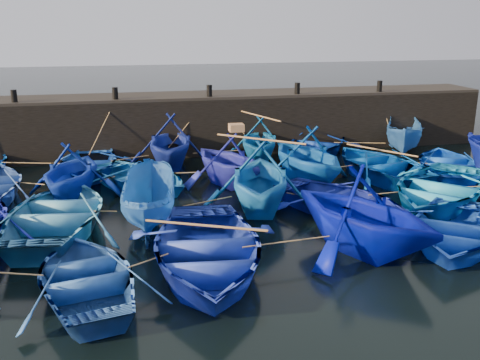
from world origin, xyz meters
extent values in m
plane|color=black|center=(0.00, 0.00, 0.00)|extent=(120.00, 120.00, 0.00)
cube|color=black|center=(0.00, 10.50, 1.25)|extent=(26.00, 2.50, 2.50)
cube|color=black|center=(0.00, 10.50, 2.56)|extent=(26.00, 2.50, 0.12)
cylinder|color=black|center=(-8.00, 9.60, 2.87)|extent=(0.24, 0.24, 0.50)
cylinder|color=black|center=(-4.00, 9.60, 2.87)|extent=(0.24, 0.24, 0.50)
cylinder|color=black|center=(0.00, 9.60, 2.87)|extent=(0.24, 0.24, 0.50)
cylinder|color=black|center=(4.00, 9.60, 2.87)|extent=(0.24, 0.24, 0.50)
cylinder|color=black|center=(8.00, 9.60, 2.87)|extent=(0.24, 0.24, 0.50)
imported|color=#1243B9|center=(-5.18, 7.24, 0.47)|extent=(3.64, 4.82, 0.94)
imported|color=navy|center=(-1.91, 7.84, 1.11)|extent=(4.27, 4.75, 2.22)
imported|color=#0D5EAD|center=(1.85, 7.93, 0.98)|extent=(4.13, 4.47, 1.95)
imported|color=navy|center=(4.56, 8.51, 0.51)|extent=(5.75, 6.01, 1.02)
imported|color=#1F528F|center=(8.54, 7.90, 0.81)|extent=(3.38, 4.42, 1.62)
imported|color=#0B299D|center=(-5.50, 4.53, 1.00)|extent=(4.08, 4.46, 2.00)
imported|color=#1761B6|center=(-3.23, 5.02, 0.47)|extent=(5.26, 5.52, 0.93)
imported|color=#1C2297|center=(-0.06, 4.94, 1.00)|extent=(4.52, 4.79, 2.00)
imported|color=#0A4FB8|center=(2.77, 4.44, 1.13)|extent=(4.53, 4.98, 2.26)
imported|color=#00378B|center=(5.83, 4.75, 0.52)|extent=(4.40, 5.55, 1.04)
imported|color=blue|center=(8.49, 4.33, 0.48)|extent=(4.89, 5.59, 0.96)
imported|color=teal|center=(-5.64, 1.55, 0.56)|extent=(4.59, 5.92, 1.13)
imported|color=#1A519E|center=(-3.12, 1.37, 0.79)|extent=(1.96, 4.24, 1.59)
imported|color=blue|center=(0.37, 1.99, 1.15)|extent=(4.73, 5.17, 2.31)
imported|color=navy|center=(2.83, 1.24, 0.47)|extent=(5.28, 5.59, 0.94)
imported|color=blue|center=(6.24, 1.38, 0.58)|extent=(6.79, 6.76, 1.16)
imported|color=#1B468F|center=(-4.65, -2.41, 0.45)|extent=(3.89, 4.84, 0.89)
imported|color=#1A31AF|center=(-1.91, -1.85, 0.58)|extent=(4.51, 5.94, 1.16)
imported|color=#000AA4|center=(2.20, -1.64, 1.16)|extent=(5.43, 5.67, 2.32)
imported|color=blue|center=(4.80, -1.69, 0.48)|extent=(5.34, 5.63, 0.95)
cube|color=#9A6A43|center=(0.24, 4.94, 2.13)|extent=(0.52, 0.46, 0.26)
cylinder|color=tan|center=(-7.25, 7.57, 0.55)|extent=(2.34, 0.69, 0.04)
cylinder|color=tan|center=(-3.54, 7.54, 0.55)|extent=(1.49, 0.63, 0.04)
cylinder|color=tan|center=(-0.03, 7.88, 0.55)|extent=(1.96, 0.13, 0.04)
cylinder|color=tan|center=(3.20, 8.22, 0.55)|extent=(0.93, 0.61, 0.04)
cylinder|color=tan|center=(6.55, 8.20, 0.55)|extent=(2.19, 0.65, 0.04)
cylinder|color=tan|center=(-6.90, 4.77, 0.55)|extent=(1.00, 0.51, 0.04)
cylinder|color=tan|center=(-4.36, 4.78, 0.55)|extent=(0.50, 0.51, 0.04)
cylinder|color=tan|center=(-1.64, 4.98, 0.55)|extent=(1.36, 0.12, 0.04)
cylinder|color=tan|center=(1.35, 4.69, 0.55)|extent=(1.05, 0.53, 0.04)
cylinder|color=tan|center=(4.30, 4.59, 0.55)|extent=(1.26, 0.34, 0.04)
cylinder|color=tan|center=(7.16, 4.54, 0.55)|extent=(0.88, 0.45, 0.04)
cylinder|color=tan|center=(-6.91, 1.62, 0.55)|extent=(0.74, 0.16, 0.04)
cylinder|color=tan|center=(-4.38, 1.46, 0.55)|extent=(0.73, 0.22, 0.04)
cylinder|color=tan|center=(-1.37, 1.68, 0.55)|extent=(1.70, 0.66, 0.04)
cylinder|color=tan|center=(1.60, 1.62, 0.55)|extent=(0.68, 0.77, 0.04)
cylinder|color=tan|center=(4.53, 1.31, 0.55)|extent=(1.62, 0.17, 0.04)
cylinder|color=tan|center=(-6.42, -2.10, 0.55)|extent=(1.76, 0.66, 0.04)
cylinder|color=tan|center=(-3.28, -2.13, 0.55)|extent=(0.95, 0.58, 0.04)
cylinder|color=tan|center=(0.14, -1.75, 0.55)|extent=(2.31, 0.25, 0.04)
cylinder|color=tan|center=(3.50, -1.67, 0.55)|extent=(0.81, 0.09, 0.04)
cylinder|color=tan|center=(-4.59, 8.97, 1.58)|extent=(1.23, 1.11, 2.09)
cylinder|color=tan|center=(-0.95, 9.27, 1.58)|extent=(1.94, 0.50, 2.09)
cylinder|color=tan|center=(0.92, 9.32, 1.58)|extent=(1.88, 0.41, 2.09)
cylinder|color=tan|center=(4.28, 9.61, 1.58)|extent=(0.60, 0.26, 2.08)
cylinder|color=tan|center=(8.27, 9.30, 1.58)|extent=(0.59, 0.45, 2.08)
cylinder|color=#99724C|center=(1.85, 7.93, 1.98)|extent=(1.08, 2.84, 0.06)
cylinder|color=#99724C|center=(5.83, 4.75, 1.07)|extent=(1.77, 2.49, 0.06)
cylinder|color=#99724C|center=(0.37, 1.99, 2.34)|extent=(2.34, 1.97, 0.06)
cylinder|color=#99724C|center=(-1.91, -1.85, 1.19)|extent=(2.74, 1.32, 0.06)
camera|label=1|loc=(-3.56, -13.51, 5.86)|focal=40.00mm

